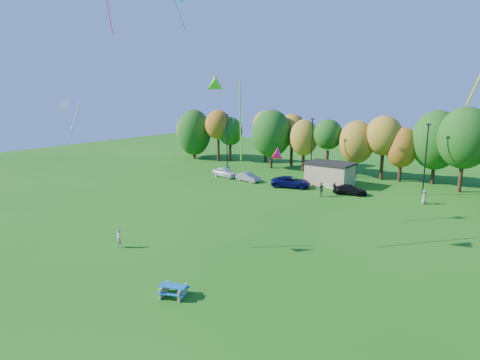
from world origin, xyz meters
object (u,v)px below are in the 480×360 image
Objects in this scene: kite_flyer at (119,239)px; car_c at (291,182)px; car_b at (248,177)px; car_d at (350,190)px; car_a at (225,172)px; picnic_table at (173,290)px.

kite_flyer reaches higher than car_c.
car_d is (15.17, 1.35, -0.01)m from car_b.
car_a is 11.59m from car_c.
picnic_table is 0.50× the size of car_a.
kite_flyer is 30.81m from car_d.
picnic_table is at bearing -17.37° from kite_flyer.
picnic_table is 1.38× the size of kite_flyer.
car_b reaches higher than car_d.
picnic_table is at bearing 165.71° from car_d.
car_c is 1.26× the size of car_d.
car_d is at bearing 75.72° from kite_flyer.
car_a is (-11.34, 28.69, -0.05)m from kite_flyer.
car_c is at bearing 91.12° from kite_flyer.
car_b is 0.71× the size of car_c.
car_c is at bearing 79.27° from car_d.
car_c reaches higher than picnic_table.
kite_flyer is 28.71m from car_c.
picnic_table is at bearing -146.89° from car_b.
picnic_table is 33.14m from car_d.
car_c is (11.59, 0.03, -0.00)m from car_a.
car_c is (6.97, 0.43, 0.12)m from car_b.
car_d is (-1.64, 33.10, 0.17)m from picnic_table.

